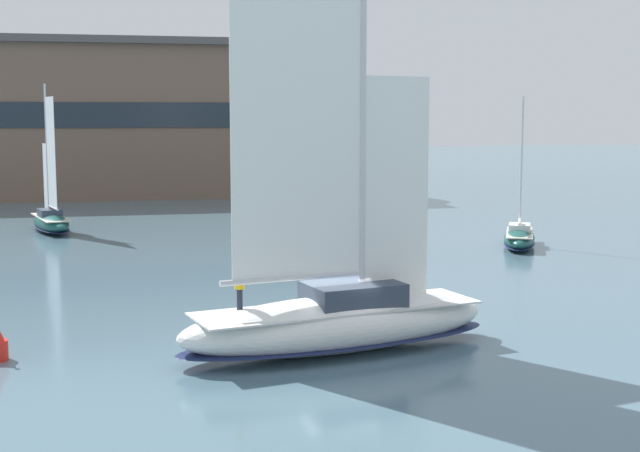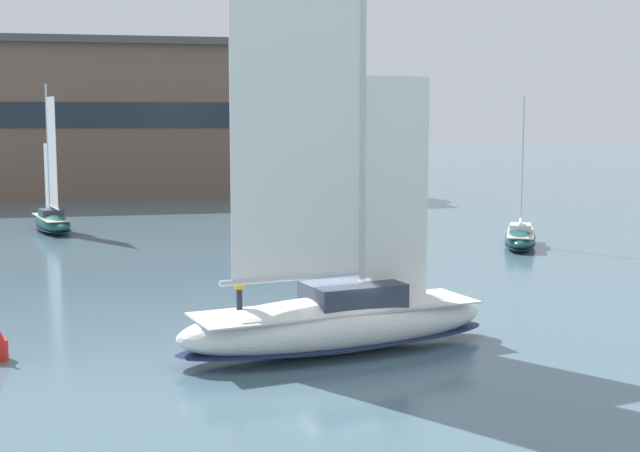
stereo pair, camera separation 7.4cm
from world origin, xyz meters
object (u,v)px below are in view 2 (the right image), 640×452
object	(u,v)px
sailboat_moored_mid_channel	(52,219)
sailboat_moored_outer_mooring	(520,237)
tree_shore_right	(314,86)
sailboat_main	(338,316)

from	to	relation	value
sailboat_moored_mid_channel	sailboat_moored_outer_mooring	distance (m)	32.43
tree_shore_right	sailboat_main	xyz separation A→B (m)	(-11.94, -62.79, -9.99)
sailboat_moored_outer_mooring	tree_shore_right	bearing A→B (deg)	96.69
sailboat_main	sailboat_moored_outer_mooring	xyz separation A→B (m)	(16.74, 21.87, -0.60)
sailboat_moored_outer_mooring	sailboat_moored_mid_channel	bearing A→B (deg)	154.62
tree_shore_right	sailboat_moored_mid_channel	size ratio (longest dim) A/B	1.54
tree_shore_right	sailboat_main	size ratio (longest dim) A/B	1.00
sailboat_main	tree_shore_right	bearing A→B (deg)	79.24
tree_shore_right	sailboat_moored_mid_channel	world-z (taller)	tree_shore_right
sailboat_main	sailboat_moored_outer_mooring	distance (m)	27.55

